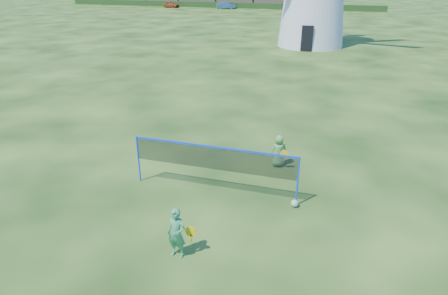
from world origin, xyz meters
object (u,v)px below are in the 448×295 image
badminton_net (213,159)px  car_right (226,5)px  play_ball (295,203)px  player_girl (177,233)px  car_left (171,5)px  player_boy (279,151)px

badminton_net → car_right: bearing=106.6°
play_ball → car_right: size_ratio=0.06×
player_girl → car_left: 72.40m
player_girl → car_right: bearing=112.1°
badminton_net → car_right: 66.80m
badminton_net → car_right: (-19.08, 64.01, -0.55)m
play_ball → car_left: bearing=117.0°
player_girl → play_ball: 3.82m
car_left → car_right: 10.62m
badminton_net → play_ball: size_ratio=22.95×
player_boy → car_left: player_boy is taller
player_girl → car_left: bearing=120.4°
badminton_net → player_boy: badminton_net is taller
player_girl → badminton_net: bearing=98.5°
player_girl → play_ball: player_girl is taller
player_girl → car_right: size_ratio=0.36×
car_left → car_right: size_ratio=0.91×
badminton_net → player_boy: 2.90m
play_ball → car_right: bearing=108.6°
player_girl → player_boy: (1.44, 5.42, -0.07)m
car_right → play_ball: bearing=-174.3°
car_right → player_boy: bearing=-174.3°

